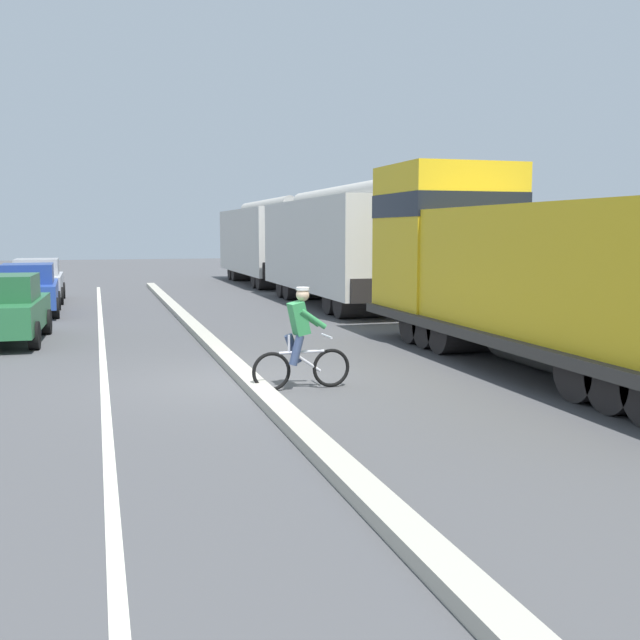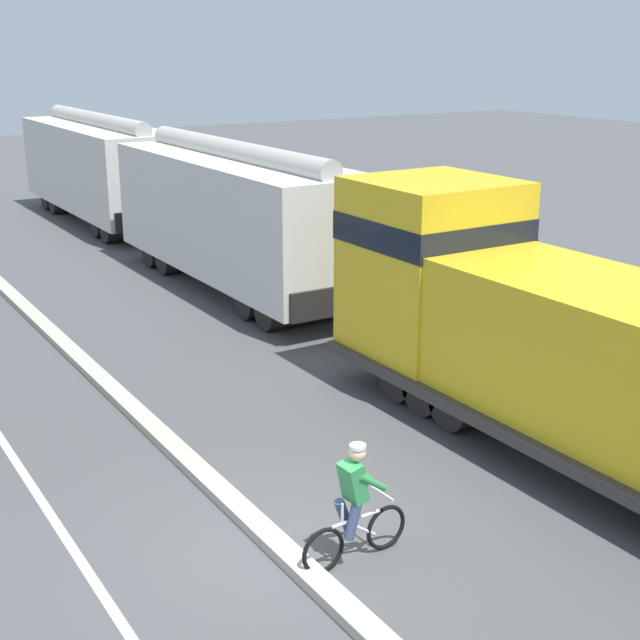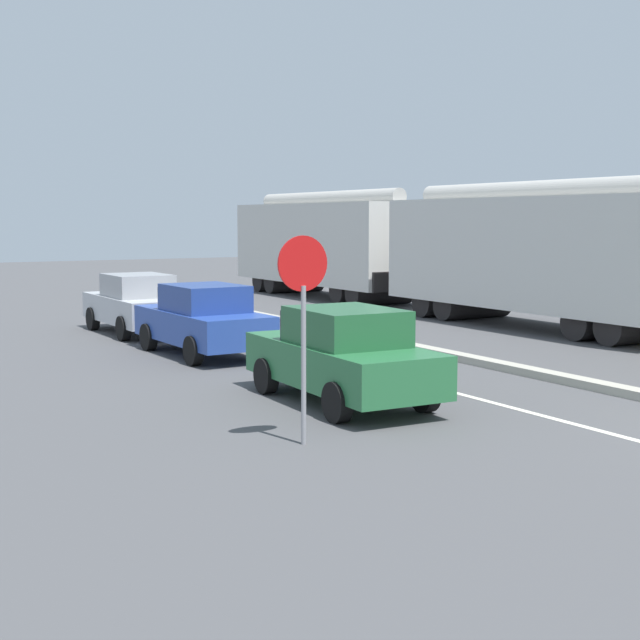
% 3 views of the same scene
% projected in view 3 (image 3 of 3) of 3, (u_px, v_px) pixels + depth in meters
% --- Properties ---
extents(median_curb, '(0.36, 36.00, 0.16)m').
position_uv_depth(median_curb, '(550.00, 376.00, 17.22)').
color(median_curb, '#B2AD9E').
rests_on(median_curb, ground).
extents(lane_stripe, '(0.14, 36.00, 0.01)m').
position_uv_depth(lane_stripe, '(452.00, 392.00, 16.02)').
color(lane_stripe, silver).
rests_on(lane_stripe, ground).
extents(hopper_car_lead, '(2.90, 10.60, 4.18)m').
position_uv_depth(hopper_car_lead, '(535.00, 255.00, 25.31)').
color(hopper_car_lead, silver).
rests_on(hopper_car_lead, ground).
extents(hopper_car_middle, '(2.90, 10.60, 4.18)m').
position_uv_depth(hopper_car_middle, '(327.00, 245.00, 35.26)').
color(hopper_car_middle, beige).
rests_on(hopper_car_middle, ground).
extents(parked_car_green, '(1.97, 4.27, 1.62)m').
position_uv_depth(parked_car_green, '(342.00, 355.00, 15.01)').
color(parked_car_green, '#286B3D').
rests_on(parked_car_green, ground).
extents(parked_car_blue, '(1.92, 4.24, 1.62)m').
position_uv_depth(parked_car_blue, '(203.00, 320.00, 20.32)').
color(parked_car_blue, '#28479E').
rests_on(parked_car_blue, ground).
extents(parked_car_silver, '(1.88, 4.22, 1.62)m').
position_uv_depth(parked_car_silver, '(136.00, 304.00, 24.17)').
color(parked_car_silver, '#B7BABF').
rests_on(parked_car_silver, ground).
extents(stop_sign, '(0.76, 0.08, 2.88)m').
position_uv_depth(stop_sign, '(303.00, 299.00, 12.10)').
color(stop_sign, gray).
rests_on(stop_sign, ground).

